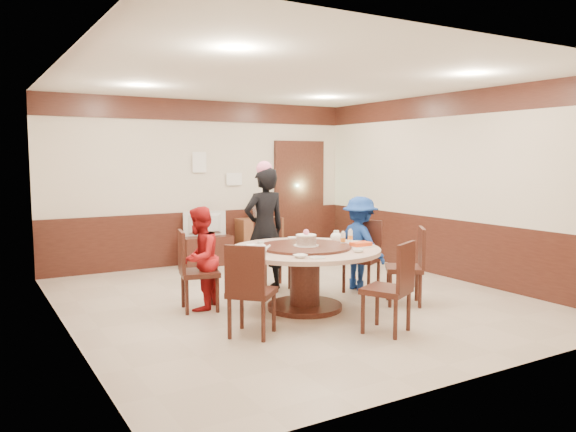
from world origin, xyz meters
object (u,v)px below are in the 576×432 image
person_blue (360,243)px  side_cabinet (259,239)px  tv_stand (206,251)px  person_red (200,258)px  television (205,224)px  birthday_cake (306,240)px  person_standing (265,229)px  shrimp_platter (361,245)px  banquet_table (305,266)px  thermos (256,208)px

person_blue → side_cabinet: (-0.14, 2.76, -0.27)m
tv_stand → side_cabinet: 1.05m
person_blue → person_red: bearing=78.4°
person_red → television: bearing=-161.2°
birthday_cake → side_cabinet: birthday_cake is taller
person_standing → shrimp_platter: bearing=108.8°
television → side_cabinet: size_ratio=0.91×
person_blue → tv_stand: 3.00m
banquet_table → person_blue: (1.21, 0.48, 0.11)m
person_red → side_cabinet: person_red is taller
person_blue → birthday_cake: size_ratio=4.32×
birthday_cake → side_cabinet: 3.48m
side_cabinet → thermos: thermos is taller
birthday_cake → tv_stand: bearing=89.5°
television → thermos: bearing=-168.6°
banquet_table → person_red: person_red is taller
person_red → thermos: size_ratio=3.28×
banquet_table → side_cabinet: 3.41m
shrimp_platter → tv_stand: size_ratio=0.35×
person_standing → tv_stand: (-0.04, 2.05, -0.60)m
banquet_table → birthday_cake: birthday_cake is taller
person_standing → birthday_cake: size_ratio=5.65×
shrimp_platter → thermos: thermos is taller
person_red → person_blue: size_ratio=0.96×
birthday_cake → television: bearing=89.5°
shrimp_platter → television: (-0.59, 3.51, -0.07)m
banquet_table → person_blue: bearing=21.6°
banquet_table → person_standing: bearing=86.6°
tv_stand → television: television is taller
banquet_table → tv_stand: (0.02, 3.21, -0.28)m
person_red → shrimp_platter: size_ratio=4.16×
person_standing → thermos: person_standing is taller
shrimp_platter → television: bearing=99.5°
person_blue → television: 2.98m
birthday_cake → side_cabinet: (1.07, 3.27, -0.47)m
tv_stand → thermos: 1.20m
birthday_cake → person_blue: bearing=23.0°
banquet_table → person_blue: size_ratio=1.40×
shrimp_platter → tv_stand: 3.60m
tv_stand → television: 0.46m
person_blue → person_standing: bearing=51.6°
person_standing → television: bearing=-90.4°
side_cabinet → banquet_table: bearing=-108.2°
person_red → birthday_cake: bearing=100.7°
person_standing → person_red: (-1.16, -0.52, -0.22)m
person_standing → side_cabinet: person_standing is taller
tv_stand → side_cabinet: bearing=1.7°
tv_stand → side_cabinet: side_cabinet is taller
person_standing → person_red: bearing=22.4°
shrimp_platter → side_cabinet: shrimp_platter is taller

